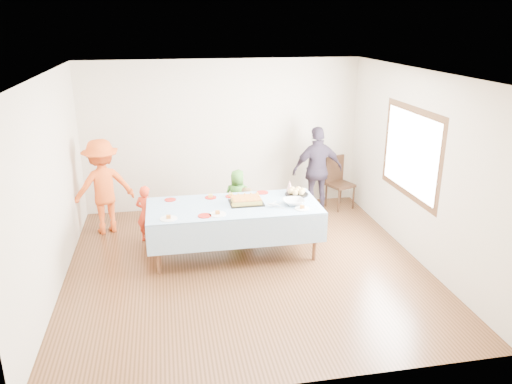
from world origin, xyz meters
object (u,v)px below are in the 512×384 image
Objects in this scene: party_table at (234,209)px; adult_left at (103,187)px; dining_chair at (338,179)px; birthday_cake at (246,200)px.

adult_left reaches higher than party_table.
dining_chair is 0.62× the size of adult_left.
birthday_cake is (0.19, 0.04, 0.10)m from party_table.
party_table is 2.60× the size of dining_chair.
birthday_cake is at bearing 12.85° from party_table.
adult_left is (-1.96, 1.22, 0.06)m from party_table.
adult_left is (-2.15, 1.18, -0.04)m from birthday_cake.
party_table is at bearing -167.15° from birthday_cake.
adult_left is at bearing 164.55° from dining_chair.
dining_chair reaches higher than birthday_cake.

